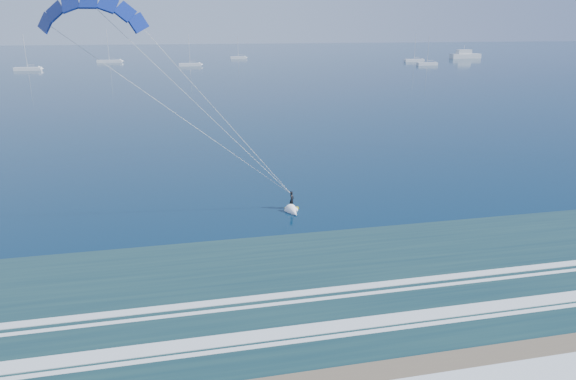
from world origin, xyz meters
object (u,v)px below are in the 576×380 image
(kitesurfer_rig, at_px, (201,108))
(sailboat_1, at_px, (28,69))
(sailboat_2, at_px, (109,61))
(sailboat_4, at_px, (238,58))
(sailboat_3, at_px, (190,64))
(sailboat_5, at_px, (414,60))
(sailboat_6, at_px, (427,64))
(motor_yacht, at_px, (465,55))

(kitesurfer_rig, xyz_separation_m, sailboat_1, (-53.93, 167.55, -9.07))
(kitesurfer_rig, height_order, sailboat_2, kitesurfer_rig)
(sailboat_4, bearing_deg, kitesurfer_rig, -97.84)
(sailboat_2, relative_size, sailboat_4, 1.32)
(kitesurfer_rig, xyz_separation_m, sailboat_3, (5.10, 175.87, -9.08))
(sailboat_1, xyz_separation_m, sailboat_3, (59.04, 8.32, -0.00))
(sailboat_2, bearing_deg, kitesurfer_rig, -81.89)
(sailboat_5, distance_m, sailboat_6, 21.56)
(sailboat_3, xyz_separation_m, sailboat_4, (24.82, 41.34, -0.01))
(motor_yacht, height_order, sailboat_1, sailboat_1)
(sailboat_4, relative_size, sailboat_6, 0.91)
(sailboat_1, bearing_deg, sailboat_6, -3.12)
(kitesurfer_rig, height_order, sailboat_5, kitesurfer_rig)
(kitesurfer_rig, height_order, sailboat_3, kitesurfer_rig)
(motor_yacht, height_order, sailboat_2, sailboat_2)
(sailboat_4, bearing_deg, sailboat_6, -39.22)
(kitesurfer_rig, relative_size, motor_yacht, 1.39)
(motor_yacht, bearing_deg, sailboat_2, 177.80)
(kitesurfer_rig, relative_size, sailboat_6, 1.80)
(sailboat_4, height_order, sailboat_6, sailboat_6)
(sailboat_1, distance_m, sailboat_3, 59.62)
(sailboat_5, bearing_deg, sailboat_2, 170.07)
(sailboat_4, bearing_deg, sailboat_1, -149.36)
(motor_yacht, bearing_deg, sailboat_5, -154.38)
(sailboat_5, bearing_deg, sailboat_6, -101.59)
(sailboat_2, bearing_deg, sailboat_3, -39.27)
(sailboat_2, height_order, sailboat_6, sailboat_2)
(motor_yacht, height_order, sailboat_4, sailboat_4)
(kitesurfer_rig, distance_m, sailboat_5, 209.00)
(sailboat_3, bearing_deg, sailboat_1, -171.97)
(sailboat_2, bearing_deg, sailboat_4, 12.84)
(sailboat_2, xyz_separation_m, sailboat_4, (58.95, 13.44, -0.02))
(motor_yacht, xyz_separation_m, sailboat_4, (-111.01, 19.98, -0.98))
(sailboat_1, xyz_separation_m, sailboat_4, (83.85, 49.67, -0.01))
(sailboat_3, distance_m, sailboat_6, 97.47)
(sailboat_3, xyz_separation_m, sailboat_5, (100.35, 4.35, -0.00))
(motor_yacht, height_order, sailboat_3, sailboat_3)
(motor_yacht, distance_m, sailboat_1, 197.11)
(kitesurfer_rig, distance_m, sailboat_3, 176.18)
(sailboat_6, bearing_deg, sailboat_5, 78.41)
(sailboat_4, distance_m, sailboat_5, 84.10)
(kitesurfer_rig, relative_size, sailboat_1, 1.65)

